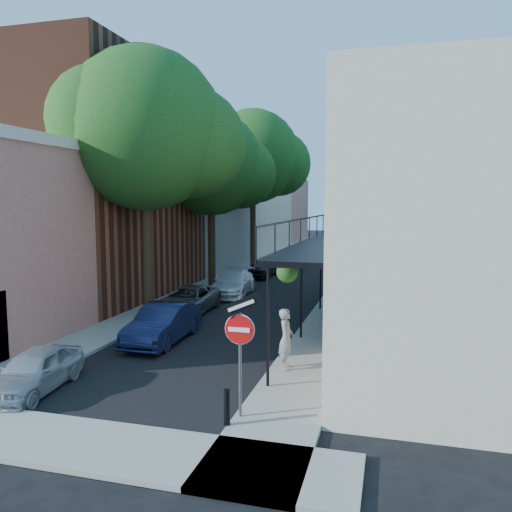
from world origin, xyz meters
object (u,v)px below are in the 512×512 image
Objects in this scene: oak_mid at (219,166)px; parked_car_e at (263,268)px; pedestrian at (286,339)px; sign_post at (240,334)px; parked_car_d at (233,283)px; parked_car_a at (34,371)px; oak_far at (260,158)px; oak_near at (157,133)px; parked_car_c at (188,300)px; parked_car_b at (163,324)px; bollard at (227,407)px.

parked_car_e is at bearing 70.28° from oak_mid.
oak_mid reaches higher than pedestrian.
parked_car_d is (-4.97, 14.84, -1.38)m from sign_post.
parked_car_e is at bearing 85.84° from parked_car_d.
sign_post is at bearing -9.94° from parked_car_a.
parked_car_a is at bearing -88.34° from oak_far.
parked_car_e is at bearing 83.01° from oak_near.
sign_post is 0.29× the size of oak_mid.
oak_mid is at bearing 22.17° from pedestrian.
sign_post is 11.65m from parked_car_c.
parked_car_c is 0.94× the size of parked_car_d.
oak_near is 9.24m from parked_car_d.
oak_far reaches higher than parked_car_c.
parked_car_a is 0.81× the size of parked_car_b.
oak_far reaches higher than parked_car_a.
bollard is at bearing -70.10° from oak_mid.
oak_far is (-6.51, 26.30, 6.22)m from sign_post.
sign_post reaches higher than parked_car_b.
oak_far is at bearing 103.91° from sign_post.
parked_car_c is 11.51m from parked_car_e.
parked_car_d is (1.56, 5.55, -7.22)m from oak_near.
oak_near is 6.41× the size of pedestrian.
parked_car_a is at bearing -104.03° from parked_car_b.
parked_car_d reaches higher than parked_car_e.
parked_car_a is at bearing -91.65° from parked_car_e.
oak_far is (0.01, 17.01, 0.38)m from oak_near.
oak_far is 27.09m from parked_car_a.
oak_mid is 3.05× the size of parked_car_a.
oak_near is 8.37m from parked_car_b.
bollard is 22.62m from parked_car_e.
sign_post is at bearing -76.09° from oak_far.
sign_post is 27.80m from oak_far.
parked_car_b is (1.20, 5.17, 0.11)m from parked_car_a.
bollard is 28.58m from oak_far.
parked_car_a is at bearing -87.23° from oak_mid.
oak_mid is at bearing 119.07° from parked_car_d.
sign_post reaches higher than parked_car_d.
oak_near reaches higher than bollard.
parked_car_a is 6.89m from pedestrian.
pedestrian is (4.88, -1.98, 0.33)m from parked_car_b.
parked_car_c is (-5.58, 10.12, -1.44)m from sign_post.
parked_car_e is (-4.86, 22.09, 0.12)m from bollard.
oak_near reaches higher than parked_car_d.
parked_car_b reaches higher than parked_car_c.
pedestrian reaches higher than parked_car_e.
oak_far reaches higher than parked_car_d.
oak_mid reaches higher than sign_post.
oak_far reaches higher than oak_mid.
pedestrian is at bearing -69.46° from parked_car_d.
bollard is 16.05m from parked_car_d.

